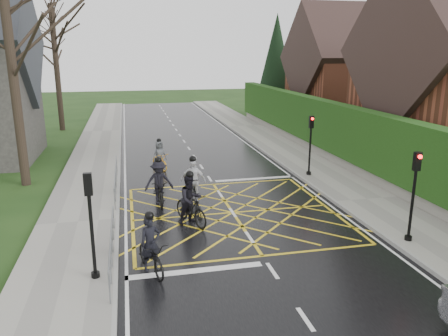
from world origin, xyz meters
name	(u,v)px	position (x,y,z in m)	size (l,w,h in m)	color
ground	(233,213)	(0.00, 0.00, 0.00)	(120.00, 120.00, 0.00)	#183210
road	(233,213)	(0.00, 0.00, 0.01)	(9.00, 80.00, 0.01)	black
sidewalk_right	(367,200)	(6.00, 0.00, 0.07)	(3.00, 80.00, 0.15)	gray
sidewalk_left	(78,223)	(-6.00, 0.00, 0.07)	(3.00, 80.00, 0.15)	gray
stone_wall	(339,160)	(7.75, 6.00, 0.35)	(0.50, 38.00, 0.70)	slate
hedge	(342,130)	(7.75, 6.00, 2.10)	(0.90, 38.00, 2.80)	#1B3B10
house_far	(352,76)	(14.75, 18.00, 4.36)	(9.80, 8.80, 10.30)	brown
conifer	(276,66)	(10.75, 26.00, 4.99)	(4.60, 4.60, 10.00)	black
tree_near	(6,15)	(-9.00, 6.00, 7.91)	(9.24, 9.24, 11.44)	black
tree_mid	(20,13)	(-10.00, 14.00, 8.63)	(10.08, 10.08, 12.48)	black
tree_far	(54,41)	(-9.30, 22.00, 7.19)	(8.40, 8.40, 10.40)	black
railing_south	(111,241)	(-4.65, -3.50, 0.78)	(0.05, 5.04, 1.03)	slate
railing_north	(116,175)	(-4.65, 4.00, 0.79)	(0.05, 6.04, 1.03)	slate
traffic_light_ne	(310,146)	(5.10, 4.20, 1.66)	(0.24, 0.31, 3.21)	black
traffic_light_se	(413,198)	(5.10, -4.20, 1.66)	(0.24, 0.31, 3.21)	black
traffic_light_sw	(92,227)	(-5.10, -4.50, 1.66)	(0.24, 0.31, 3.21)	black
cyclist_rear	(151,252)	(-3.51, -4.20, 0.60)	(1.21, 2.02, 1.86)	black
cyclist_back	(191,204)	(-1.83, -0.78, 0.78)	(1.38, 2.13, 2.07)	black
cyclist_mid	(159,187)	(-2.80, 1.80, 0.75)	(1.25, 2.14, 2.05)	black
cyclist_front	(193,185)	(-1.35, 1.64, 0.76)	(1.22, 2.13, 2.06)	black
cyclist_lead	(160,159)	(-2.34, 7.54, 0.60)	(1.19, 1.88, 1.73)	orange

